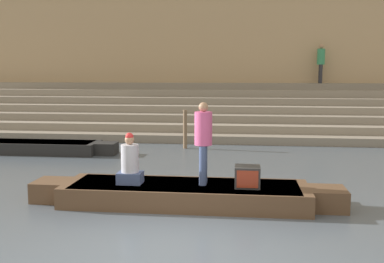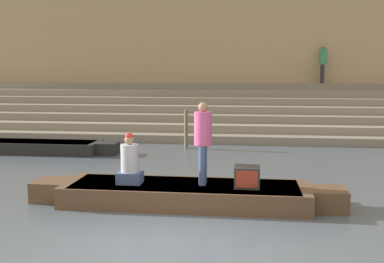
# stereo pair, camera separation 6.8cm
# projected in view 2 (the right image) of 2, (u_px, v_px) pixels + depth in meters

# --- Properties ---
(ground_plane) EXTENTS (120.00, 120.00, 0.00)m
(ground_plane) POSITION_uv_depth(u_px,v_px,m) (167.00, 243.00, 6.95)
(ground_plane) COLOR #4C5660
(ghat_steps) EXTENTS (36.00, 5.49, 2.10)m
(ghat_steps) POSITION_uv_depth(u_px,v_px,m) (220.00, 115.00, 19.72)
(ghat_steps) COLOR gray
(ghat_steps) RESTS_ON ground
(back_wall) EXTENTS (34.20, 1.28, 6.98)m
(back_wall) POSITION_uv_depth(u_px,v_px,m) (223.00, 54.00, 21.88)
(back_wall) COLOR tan
(back_wall) RESTS_ON ground
(rowboat_main) EXTENTS (6.24, 1.49, 0.41)m
(rowboat_main) POSITION_uv_depth(u_px,v_px,m) (185.00, 193.00, 8.97)
(rowboat_main) COLOR brown
(rowboat_main) RESTS_ON ground
(person_standing) EXTENTS (0.35, 0.35, 1.63)m
(person_standing) POSITION_uv_depth(u_px,v_px,m) (203.00, 138.00, 8.84)
(person_standing) COLOR #3D4C75
(person_standing) RESTS_ON rowboat_main
(person_rowing) EXTENTS (0.49, 0.38, 1.03)m
(person_rowing) POSITION_uv_depth(u_px,v_px,m) (130.00, 163.00, 8.96)
(person_rowing) COLOR #3D4C75
(person_rowing) RESTS_ON rowboat_main
(tv_set) EXTENTS (0.49, 0.46, 0.41)m
(tv_set) POSITION_uv_depth(u_px,v_px,m) (247.00, 177.00, 8.69)
(tv_set) COLOR #2D2D2D
(tv_set) RESTS_ON rowboat_main
(moored_boat_shore) EXTENTS (5.75, 1.15, 0.38)m
(moored_boat_shore) POSITION_uv_depth(u_px,v_px,m) (32.00, 146.00, 14.70)
(moored_boat_shore) COLOR black
(moored_boat_shore) RESTS_ON ground
(mooring_post) EXTENTS (0.13, 0.13, 1.33)m
(mooring_post) POSITION_uv_depth(u_px,v_px,m) (186.00, 129.00, 15.45)
(mooring_post) COLOR brown
(mooring_post) RESTS_ON ground
(person_on_steps) EXTENTS (0.35, 0.35, 1.76)m
(person_on_steps) POSITION_uv_depth(u_px,v_px,m) (323.00, 61.00, 20.40)
(person_on_steps) COLOR #28282D
(person_on_steps) RESTS_ON ghat_steps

